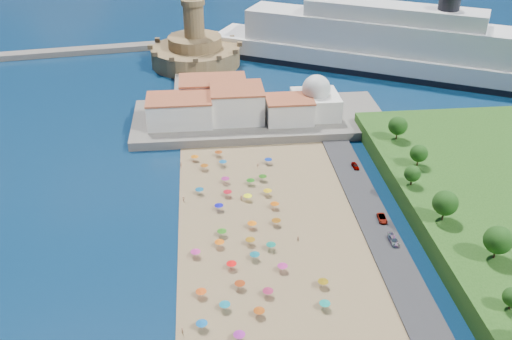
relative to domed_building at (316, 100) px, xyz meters
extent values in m
plane|color=#071938|center=(-30.00, -71.00, -8.97)|extent=(700.00, 700.00, 0.00)
cube|color=#59544C|center=(-20.00, 2.00, -7.47)|extent=(90.00, 36.00, 3.00)
cube|color=#59544C|center=(-42.00, 37.00, -7.77)|extent=(18.00, 70.00, 2.40)
cube|color=silver|center=(-48.00, -2.00, -1.47)|extent=(22.00, 14.00, 9.00)
cube|color=silver|center=(-28.00, 0.00, -0.47)|extent=(18.00, 16.00, 11.00)
cube|color=silver|center=(-10.00, -4.00, -1.97)|extent=(16.00, 12.00, 8.00)
cube|color=silver|center=(-36.00, 12.00, -0.97)|extent=(24.00, 14.00, 10.00)
cube|color=silver|center=(0.00, 0.00, -1.97)|extent=(16.00, 16.00, 8.00)
sphere|color=silver|center=(0.00, 0.00, 4.03)|extent=(10.00, 10.00, 10.00)
cylinder|color=silver|center=(0.00, 0.00, 7.83)|extent=(1.20, 1.20, 1.60)
cylinder|color=#96734B|center=(-42.00, 67.00, -4.97)|extent=(40.00, 40.00, 8.00)
cylinder|color=#96734B|center=(-42.00, 67.00, 1.53)|extent=(24.00, 24.00, 5.00)
cylinder|color=#96734B|center=(-42.00, 67.00, 11.03)|extent=(9.00, 9.00, 14.00)
cylinder|color=#96734B|center=(-42.00, 67.00, 19.23)|extent=(10.40, 10.40, 2.40)
cube|color=black|center=(42.39, 49.77, -7.67)|extent=(154.42, 98.74, 2.62)
cube|color=white|center=(42.39, 49.77, -4.13)|extent=(153.35, 97.91, 9.70)
cube|color=white|center=(42.39, 49.77, 7.19)|extent=(122.89, 78.71, 12.93)
cube|color=white|center=(42.39, 49.77, 16.88)|extent=(73.48, 49.23, 6.46)
cylinder|color=black|center=(61.33, 39.49, 23.35)|extent=(8.62, 8.62, 6.46)
cylinder|color=gray|center=(-37.50, -92.35, -7.72)|extent=(0.07, 0.07, 2.00)
cone|color=#107C95|center=(-37.50, -92.35, -6.82)|extent=(2.50, 2.50, 0.60)
cylinder|color=gray|center=(-42.51, -87.75, -7.72)|extent=(0.07, 0.07, 2.00)
cone|color=#DA4C11|center=(-42.51, -87.75, -6.82)|extent=(2.50, 2.50, 0.60)
cylinder|color=gray|center=(-23.28, -80.89, -7.72)|extent=(0.07, 0.07, 2.00)
cone|color=#BA2781|center=(-23.28, -80.89, -6.82)|extent=(2.50, 2.50, 0.60)
cylinder|color=gray|center=(-37.00, -53.66, -7.72)|extent=(0.07, 0.07, 2.00)
cone|color=#0E0DAC|center=(-37.00, -53.66, -6.82)|extent=(2.50, 2.50, 0.60)
cylinder|color=gray|center=(-42.56, -97.43, -7.72)|extent=(0.07, 0.07, 2.00)
cone|color=#0D5EAA|center=(-42.56, -97.43, -6.82)|extent=(2.50, 2.50, 0.60)
cylinder|color=gray|center=(-36.80, -65.65, -7.72)|extent=(0.07, 0.07, 2.00)
cone|color=#287C16|center=(-36.80, -65.65, -6.82)|extent=(2.50, 2.50, 0.60)
cylinder|color=gray|center=(-37.63, -70.14, -7.72)|extent=(0.07, 0.07, 2.00)
cone|color=orange|center=(-37.63, -70.14, -6.82)|extent=(2.50, 2.50, 0.60)
cylinder|color=gray|center=(-29.36, -75.93, -7.72)|extent=(0.07, 0.07, 2.00)
cone|color=#0D697A|center=(-29.36, -75.93, -6.82)|extent=(2.50, 2.50, 0.60)
cylinder|color=gray|center=(-35.18, -78.84, -7.72)|extent=(0.07, 0.07, 2.00)
cone|color=#FF0B0C|center=(-35.18, -78.84, -6.82)|extent=(2.50, 2.50, 0.60)
cylinder|color=gray|center=(-40.46, -30.97, -7.72)|extent=(0.07, 0.07, 2.00)
cone|color=#9C4C0E|center=(-40.46, -30.97, -6.82)|extent=(2.50, 2.50, 0.60)
cylinder|color=gray|center=(-24.98, -72.48, -7.72)|extent=(0.07, 0.07, 2.00)
cone|color=#0D7A65|center=(-24.98, -72.48, -6.82)|extent=(2.50, 2.50, 0.60)
cylinder|color=gray|center=(-42.19, -44.80, -7.72)|extent=(0.07, 0.07, 2.00)
cone|color=#0E5781|center=(-42.19, -44.80, -6.82)|extent=(2.50, 2.50, 0.60)
cylinder|color=gray|center=(-29.90, -69.94, -7.72)|extent=(0.07, 0.07, 2.00)
cone|color=#95610D|center=(-29.90, -69.94, -6.82)|extent=(2.50, 2.50, 0.60)
cylinder|color=gray|center=(-22.84, -47.43, -7.72)|extent=(0.07, 0.07, 2.00)
cone|color=#E5B70C|center=(-22.84, -47.43, -6.82)|extent=(2.50, 2.50, 0.60)
cylinder|color=gray|center=(-34.45, -39.47, -7.72)|extent=(0.07, 0.07, 2.00)
cone|color=#A52374|center=(-34.45, -39.47, -6.82)|extent=(2.50, 2.50, 0.60)
cylinder|color=gray|center=(-35.06, -101.30, -7.72)|extent=(0.07, 0.07, 2.00)
cone|color=#9B2195|center=(-35.06, -101.30, -6.82)|extent=(2.50, 2.50, 0.60)
cylinder|color=gray|center=(-21.69, -54.42, -7.72)|extent=(0.07, 0.07, 2.00)
cone|color=#DA5C09|center=(-21.69, -54.42, -6.82)|extent=(2.50, 2.50, 0.60)
cylinder|color=gray|center=(-28.79, -62.99, -7.72)|extent=(0.07, 0.07, 2.00)
cone|color=orange|center=(-28.79, -62.99, -6.82)|extent=(2.50, 2.50, 0.60)
cylinder|color=gray|center=(-30.34, -94.97, -7.72)|extent=(0.07, 0.07, 2.00)
cone|color=#A8440D|center=(-30.34, -94.97, -6.82)|extent=(2.50, 2.50, 0.60)
cylinder|color=gray|center=(-43.38, -24.96, -7.72)|extent=(0.07, 0.07, 2.00)
cone|color=#D66809|center=(-43.38, -24.96, -6.82)|extent=(2.50, 2.50, 0.60)
cylinder|color=gray|center=(-28.71, -49.61, -7.72)|extent=(0.07, 0.07, 2.00)
cone|color=#F2FF0D|center=(-28.71, -49.61, -6.82)|extent=(2.50, 2.50, 0.60)
cylinder|color=gray|center=(-35.73, -22.64, -7.72)|extent=(0.07, 0.07, 2.00)
cone|color=#953C0D|center=(-35.73, -22.64, -6.82)|extent=(2.50, 2.50, 0.60)
cylinder|color=gray|center=(-23.28, -39.27, -7.72)|extent=(0.07, 0.07, 2.00)
cone|color=#236311|center=(-23.28, -39.27, -6.82)|extent=(2.50, 2.50, 0.60)
cylinder|color=gray|center=(-20.37, -29.15, -7.72)|extent=(0.07, 0.07, 2.00)
cone|color=#0C2B9D|center=(-20.37, -29.15, -6.82)|extent=(2.50, 2.50, 0.60)
cylinder|color=gray|center=(-33.75, -85.95, -7.72)|extent=(0.07, 0.07, 2.00)
cone|color=#96310D|center=(-33.75, -85.95, -6.82)|extent=(2.50, 2.50, 0.60)
cylinder|color=gray|center=(-14.92, -87.23, -7.72)|extent=(0.07, 0.07, 2.00)
cone|color=#86670C|center=(-14.92, -87.23, -6.82)|extent=(2.50, 2.50, 0.60)
cylinder|color=gray|center=(-27.15, -41.25, -7.72)|extent=(0.07, 0.07, 2.00)
cone|color=#1C6E13|center=(-27.15, -41.25, -6.82)|extent=(2.50, 2.50, 0.60)
cylinder|color=gray|center=(-15.97, -94.22, -7.72)|extent=(0.07, 0.07, 2.00)
cone|color=#0F9282|center=(-15.97, -94.22, -6.82)|extent=(2.50, 2.50, 0.60)
cylinder|color=gray|center=(-34.24, -46.89, -7.72)|extent=(0.07, 0.07, 2.00)
cone|color=#AE0D1C|center=(-34.24, -46.89, -6.82)|extent=(2.50, 2.50, 0.60)
cylinder|color=gray|center=(-43.59, -73.44, -7.72)|extent=(0.07, 0.07, 2.00)
cone|color=#CA2B87|center=(-43.59, -73.44, -6.82)|extent=(2.50, 2.50, 0.60)
cylinder|color=gray|center=(-34.63, -29.08, -7.72)|extent=(0.07, 0.07, 2.00)
cone|color=#105A96|center=(-34.63, -29.08, -6.82)|extent=(2.50, 2.50, 0.60)
cylinder|color=gray|center=(-27.73, -89.07, -7.72)|extent=(0.07, 0.07, 2.00)
cone|color=#972046|center=(-27.73, -89.07, -6.82)|extent=(2.50, 2.50, 0.60)
cylinder|color=gray|center=(-22.32, -62.31, -7.72)|extent=(0.07, 0.07, 2.00)
cone|color=#8C4F0C|center=(-22.32, -62.31, -6.82)|extent=(2.50, 2.50, 0.60)
imported|color=tan|center=(-23.89, -31.27, -7.91)|extent=(1.14, 0.77, 1.63)
imported|color=tan|center=(-46.78, -48.23, -7.88)|extent=(1.12, 1.25, 1.68)
imported|color=tan|center=(-30.43, -49.16, -7.92)|extent=(0.80, 0.92, 1.62)
imported|color=tan|center=(-47.69, -28.53, -7.85)|extent=(0.92, 1.09, 1.74)
imported|color=tan|center=(-17.70, -69.74, -7.92)|extent=(0.68, 0.69, 1.61)
imported|color=tan|center=(-46.56, -98.34, -7.84)|extent=(0.65, 0.76, 1.78)
imported|color=gray|center=(6.00, -63.51, -7.61)|extent=(2.55, 4.91, 1.32)
imported|color=gray|center=(6.00, -73.29, -7.55)|extent=(2.19, 5.05, 1.45)
imported|color=gray|center=(6.00, -35.11, -7.59)|extent=(1.91, 4.11, 1.36)
cylinder|color=#382314|center=(19.78, -103.90, -1.86)|extent=(0.50, 0.50, 2.23)
cylinder|color=#382314|center=(24.17, -87.93, -1.17)|extent=(0.50, 0.50, 3.61)
sphere|color=#14380F|center=(24.17, -87.93, 2.08)|extent=(6.50, 6.50, 6.50)
cylinder|color=#382314|center=(18.34, -72.04, -1.21)|extent=(0.50, 0.50, 3.54)
sphere|color=#14380F|center=(18.34, -72.04, 1.98)|extent=(6.37, 6.37, 6.37)
cylinder|color=#382314|center=(16.13, -54.97, -1.71)|extent=(0.50, 0.50, 2.52)
sphere|color=#14380F|center=(16.13, -54.97, 0.56)|extent=(4.54, 4.54, 4.54)
cylinder|color=#382314|center=(21.61, -44.61, -1.53)|extent=(0.50, 0.50, 2.88)
sphere|color=#14380F|center=(21.61, -44.61, 1.06)|extent=(5.19, 5.19, 5.19)
cylinder|color=#382314|center=(20.90, -27.29, -1.30)|extent=(0.50, 0.50, 3.35)
sphere|color=#14380F|center=(20.90, -27.29, 1.71)|extent=(6.02, 6.02, 6.02)
camera|label=1|loc=(-40.15, -184.34, 79.17)|focal=40.00mm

